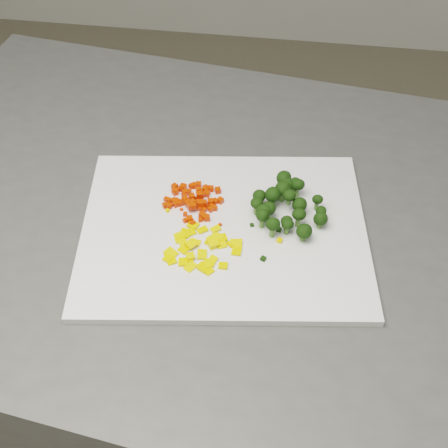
# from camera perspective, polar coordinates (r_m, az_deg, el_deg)

# --- Properties ---
(ground) EXTENTS (4.00, 4.00, 0.00)m
(ground) POSITION_cam_1_polar(r_m,az_deg,el_deg) (1.77, 9.51, -18.76)
(ground) COLOR #736952
(ground) RESTS_ON ground
(counter_block) EXTENTS (1.21, 0.92, 0.90)m
(counter_block) POSITION_cam_1_polar(r_m,az_deg,el_deg) (1.33, -0.80, -12.43)
(counter_block) COLOR #464644
(counter_block) RESTS_ON ground
(cutting_board) EXTENTS (0.46, 0.38, 0.01)m
(cutting_board) POSITION_cam_1_polar(r_m,az_deg,el_deg) (0.93, 0.00, -0.66)
(cutting_board) COLOR white
(cutting_board) RESTS_ON counter_block
(carrot_pile) EXTENTS (0.09, 0.09, 0.03)m
(carrot_pile) POSITION_cam_1_polar(r_m,az_deg,el_deg) (0.95, -2.79, 2.41)
(carrot_pile) COLOR red
(carrot_pile) RESTS_ON cutting_board
(pepper_pile) EXTENTS (0.11, 0.11, 0.02)m
(pepper_pile) POSITION_cam_1_polar(r_m,az_deg,el_deg) (0.89, -2.15, -2.29)
(pepper_pile) COLOR yellow
(pepper_pile) RESTS_ON cutting_board
(broccoli_pile) EXTENTS (0.11, 0.11, 0.05)m
(broccoli_pile) POSITION_cam_1_polar(r_m,az_deg,el_deg) (0.93, 6.08, 2.11)
(broccoli_pile) COLOR black
(broccoli_pile) RESTS_ON cutting_board
(carrot_cube_0) EXTENTS (0.01, 0.01, 0.01)m
(carrot_cube_0) POSITION_cam_1_polar(r_m,az_deg,el_deg) (0.97, -1.94, 2.71)
(carrot_cube_0) COLOR red
(carrot_cube_0) RESTS_ON carrot_pile
(carrot_cube_1) EXTENTS (0.01, 0.01, 0.01)m
(carrot_cube_1) POSITION_cam_1_polar(r_m,az_deg,el_deg) (0.95, -1.84, 1.29)
(carrot_cube_1) COLOR red
(carrot_cube_1) RESTS_ON carrot_pile
(carrot_cube_2) EXTENTS (0.01, 0.01, 0.01)m
(carrot_cube_2) POSITION_cam_1_polar(r_m,az_deg,el_deg) (0.95, -2.90, 1.99)
(carrot_cube_2) COLOR red
(carrot_cube_2) RESTS_ON carrot_pile
(carrot_cube_3) EXTENTS (0.01, 0.01, 0.01)m
(carrot_cube_3) POSITION_cam_1_polar(r_m,az_deg,el_deg) (0.98, -0.57, 3.09)
(carrot_cube_3) COLOR red
(carrot_cube_3) RESTS_ON carrot_pile
(carrot_cube_4) EXTENTS (0.01, 0.01, 0.01)m
(carrot_cube_4) POSITION_cam_1_polar(r_m,az_deg,el_deg) (0.98, -3.93, 3.25)
(carrot_cube_4) COLOR red
(carrot_cube_4) RESTS_ON carrot_pile
(carrot_cube_5) EXTENTS (0.01, 0.01, 0.01)m
(carrot_cube_5) POSITION_cam_1_polar(r_m,az_deg,el_deg) (0.96, -2.77, 2.27)
(carrot_cube_5) COLOR red
(carrot_cube_5) RESTS_ON carrot_pile
(carrot_cube_6) EXTENTS (0.01, 0.01, 0.01)m
(carrot_cube_6) POSITION_cam_1_polar(r_m,az_deg,el_deg) (0.95, -3.32, 1.96)
(carrot_cube_6) COLOR red
(carrot_cube_6) RESTS_ON carrot_pile
(carrot_cube_7) EXTENTS (0.01, 0.01, 0.01)m
(carrot_cube_7) POSITION_cam_1_polar(r_m,az_deg,el_deg) (0.95, -3.20, 1.99)
(carrot_cube_7) COLOR red
(carrot_cube_7) RESTS_ON carrot_pile
(carrot_cube_8) EXTENTS (0.01, 0.01, 0.01)m
(carrot_cube_8) POSITION_cam_1_polar(r_m,az_deg,el_deg) (0.99, -3.04, 3.52)
(carrot_cube_8) COLOR red
(carrot_cube_8) RESTS_ON carrot_pile
(carrot_cube_9) EXTENTS (0.01, 0.01, 0.01)m
(carrot_cube_9) POSITION_cam_1_polar(r_m,az_deg,el_deg) (0.93, -3.16, 0.44)
(carrot_cube_9) COLOR red
(carrot_cube_9) RESTS_ON carrot_pile
(carrot_cube_10) EXTENTS (0.01, 0.01, 0.01)m
(carrot_cube_10) POSITION_cam_1_polar(r_m,az_deg,el_deg) (0.99, -2.73, 3.53)
(carrot_cube_10) COLOR red
(carrot_cube_10) RESTS_ON carrot_pile
(carrot_cube_11) EXTENTS (0.01, 0.01, 0.01)m
(carrot_cube_11) POSITION_cam_1_polar(r_m,az_deg,el_deg) (0.97, -3.63, 2.72)
(carrot_cube_11) COLOR red
(carrot_cube_11) RESTS_ON carrot_pile
(carrot_cube_12) EXTENTS (0.01, 0.01, 0.01)m
(carrot_cube_12) POSITION_cam_1_polar(r_m,az_deg,el_deg) (0.99, -2.35, 3.61)
(carrot_cube_12) COLOR red
(carrot_cube_12) RESTS_ON carrot_pile
(carrot_cube_13) EXTENTS (0.01, 0.01, 0.01)m
(carrot_cube_13) POSITION_cam_1_polar(r_m,az_deg,el_deg) (0.97, -5.04, 2.14)
(carrot_cube_13) COLOR red
(carrot_cube_13) RESTS_ON carrot_pile
(carrot_cube_14) EXTENTS (0.01, 0.01, 0.01)m
(carrot_cube_14) POSITION_cam_1_polar(r_m,az_deg,el_deg) (0.96, -0.81, 2.08)
(carrot_cube_14) COLOR red
(carrot_cube_14) RESTS_ON carrot_pile
(carrot_cube_15) EXTENTS (0.01, 0.01, 0.01)m
(carrot_cube_15) POSITION_cam_1_polar(r_m,az_deg,el_deg) (0.96, -2.96, 2.50)
(carrot_cube_15) COLOR red
(carrot_cube_15) RESTS_ON carrot_pile
(carrot_cube_16) EXTENTS (0.01, 0.01, 0.01)m
(carrot_cube_16) POSITION_cam_1_polar(r_m,az_deg,el_deg) (0.94, -3.57, 0.90)
(carrot_cube_16) COLOR red
(carrot_cube_16) RESTS_ON carrot_pile
(carrot_cube_17) EXTENTS (0.01, 0.01, 0.01)m
(carrot_cube_17) POSITION_cam_1_polar(r_m,az_deg,el_deg) (0.96, -3.57, 2.28)
(carrot_cube_17) COLOR red
(carrot_cube_17) RESTS_ON carrot_pile
(carrot_cube_18) EXTENTS (0.01, 0.01, 0.01)m
(carrot_cube_18) POSITION_cam_1_polar(r_m,az_deg,el_deg) (0.96, -4.40, 1.83)
(carrot_cube_18) COLOR red
(carrot_cube_18) RESTS_ON carrot_pile
(carrot_cube_19) EXTENTS (0.01, 0.01, 0.01)m
(carrot_cube_19) POSITION_cam_1_polar(r_m,az_deg,el_deg) (0.96, -4.63, 2.10)
(carrot_cube_19) COLOR red
(carrot_cube_19) RESTS_ON carrot_pile
(carrot_cube_20) EXTENTS (0.01, 0.01, 0.01)m
(carrot_cube_20) POSITION_cam_1_polar(r_m,az_deg,el_deg) (0.96, -5.41, 1.71)
(carrot_cube_20) COLOR red
(carrot_cube_20) RESTS_ON carrot_pile
(carrot_cube_21) EXTENTS (0.01, 0.01, 0.01)m
(carrot_cube_21) POSITION_cam_1_polar(r_m,az_deg,el_deg) (0.99, -2.93, 3.48)
(carrot_cube_21) COLOR red
(carrot_cube_21) RESTS_ON carrot_pile
(carrot_cube_22) EXTENTS (0.01, 0.01, 0.01)m
(carrot_cube_22) POSITION_cam_1_polar(r_m,az_deg,el_deg) (0.94, -2.80, 1.65)
(carrot_cube_22) COLOR red
(carrot_cube_22) RESTS_ON carrot_pile
(carrot_cube_23) EXTENTS (0.01, 0.01, 0.01)m
(carrot_cube_23) POSITION_cam_1_polar(r_m,az_deg,el_deg) (0.98, -3.54, 2.90)
(carrot_cube_23) COLOR red
(carrot_cube_23) RESTS_ON carrot_pile
(carrot_cube_24) EXTENTS (0.01, 0.01, 0.01)m
(carrot_cube_24) POSITION_cam_1_polar(r_m,az_deg,el_deg) (0.95, -1.82, 1.94)
(carrot_cube_24) COLOR red
(carrot_cube_24) RESTS_ON carrot_pile
(carrot_cube_25) EXTENTS (0.01, 0.01, 0.01)m
(carrot_cube_25) POSITION_cam_1_polar(r_m,az_deg,el_deg) (0.96, -1.25, 2.03)
(carrot_cube_25) COLOR red
(carrot_cube_25) RESTS_ON carrot_pile
(carrot_cube_26) EXTENTS (0.01, 0.01, 0.01)m
(carrot_cube_26) POSITION_cam_1_polar(r_m,az_deg,el_deg) (0.96, -1.99, 1.95)
(carrot_cube_26) COLOR red
(carrot_cube_26) RESTS_ON carrot_pile
(carrot_cube_27) EXTENTS (0.01, 0.01, 0.01)m
(carrot_cube_27) POSITION_cam_1_polar(r_m,az_deg,el_deg) (0.98, -3.20, 2.96)
(carrot_cube_27) COLOR red
(carrot_cube_27) RESTS_ON carrot_pile
(carrot_cube_28) EXTENTS (0.01, 0.01, 0.01)m
(carrot_cube_28) POSITION_cam_1_polar(r_m,az_deg,el_deg) (0.93, -2.95, 0.03)
(carrot_cube_28) COLOR red
(carrot_cube_28) RESTS_ON carrot_pile
(carrot_cube_29) EXTENTS (0.01, 0.01, 0.01)m
(carrot_cube_29) POSITION_cam_1_polar(r_m,az_deg,el_deg) (0.98, -1.75, 3.19)
(carrot_cube_29) COLOR red
(carrot_cube_29) RESTS_ON carrot_pile
(carrot_cube_30) EXTENTS (0.01, 0.01, 0.01)m
(carrot_cube_30) POSITION_cam_1_polar(r_m,az_deg,el_deg) (0.99, -4.53, 3.43)
(carrot_cube_30) COLOR red
(carrot_cube_30) RESTS_ON carrot_pile
(carrot_cube_31) EXTENTS (0.01, 0.01, 0.01)m
(carrot_cube_31) POSITION_cam_1_polar(r_m,az_deg,el_deg) (0.94, -3.09, 1.63)
(carrot_cube_31) COLOR red
(carrot_cube_31) RESTS_ON carrot_pile
(carrot_cube_32) EXTENTS (0.01, 0.01, 0.01)m
(carrot_cube_32) POSITION_cam_1_polar(r_m,az_deg,el_deg) (0.93, -3.58, 0.32)
(carrot_cube_32) COLOR red
(carrot_cube_32) RESTS_ON carrot_pile
(carrot_cube_33) EXTENTS (0.01, 0.01, 0.01)m
(carrot_cube_33) POSITION_cam_1_polar(r_m,az_deg,el_deg) (0.98, -4.52, 2.98)
(carrot_cube_33) COLOR red
(carrot_cube_33) RESTS_ON carrot_pile
(carrot_cube_34) EXTENTS (0.01, 0.01, 0.01)m
(carrot_cube_34) POSITION_cam_1_polar(r_m,az_deg,el_deg) (0.93, -2.85, 0.08)
(carrot_cube_34) COLOR red
(carrot_cube_34) RESTS_ON carrot_pile
(carrot_cube_35) EXTENTS (0.01, 0.01, 0.01)m
(carrot_cube_35) POSITION_cam_1_polar(r_m,az_deg,el_deg) (0.96, -3.68, 2.16)
(carrot_cube_35) COLOR red
(carrot_cube_35) RESTS_ON carrot_pile
(carrot_cube_36) EXTENTS (0.01, 0.01, 0.01)m
(carrot_cube_36) POSITION_cam_1_polar(r_m,az_deg,el_deg) (0.94, -1.55, 0.56)
(carrot_cube_36) COLOR red
(carrot_cube_36) RESTS_ON carrot_pile
(carrot_cube_37) EXTENTS (0.01, 0.01, 0.01)m
(carrot_cube_37) POSITION_cam_1_polar(r_m,az_deg,el_deg) (0.96, -0.35, 2.16)
(carrot_cube_37) COLOR red
(carrot_cube_37) RESTS_ON carrot_pile
(carrot_cube_38) EXTENTS (0.01, 0.01, 0.01)m
(carrot_cube_38) POSITION_cam_1_polar(r_m,az_deg,el_deg) (0.98, -4.43, 3.00)
(carrot_cube_38) COLOR red
(carrot_cube_38) RESTS_ON carrot_pile
(carrot_cube_39) EXTENTS (0.01, 0.01, 0.01)m
(carrot_cube_39) POSITION_cam_1_polar(r_m,az_deg,el_deg) (0.96, -3.99, 1.93)
(carrot_cube_39) COLOR red
(carrot_cube_39) RESTS_ON carrot_pile
(carrot_cube_40) EXTENTS (0.01, 0.01, 0.01)m
(carrot_cube_40) POSITION_cam_1_polar(r_m,az_deg,el_deg) (0.98, -4.51, 2.83)
(carrot_cube_40) COLOR red
(carrot_cube_40) RESTS_ON carrot_pile
(carrot_cube_41) EXTENTS (0.01, 0.01, 0.01)m
(carrot_cube_41) POSITION_cam_1_polar(r_m,az_deg,el_deg) (0.95, -1.59, 1.63)
(carrot_cube_41) COLOR red
(carrot_cube_41) RESTS_ON carrot_pile
(carrot_cube_42) EXTENTS (0.01, 0.01, 0.01)m
(carrot_cube_42) POSITION_cam_1_polar(r_m,az_deg,el_deg) (0.93, -2.18, 0.39)
(carrot_cube_42) COLOR red
(carrot_cube_42) RESTS_ON carrot_pile
(carrot_cube_43) EXTENTS (0.01, 0.01, 0.01)m
(carrot_cube_43) POSITION_cam_1_polar(r_m,az_deg,el_deg) (0.96, -1.15, 1.70)
(carrot_cube_43) COLOR red
(carrot_cube_43) RESTS_ON carrot_pile
(carrot_cube_44) EXTENTS (0.01, 0.01, 0.01)m
(carrot_cube_44) POSITION_cam_1_polar(r_m,az_deg,el_deg) (0.97, -1.57, 2.75)
(carrot_cube_44) COLOR red
(carrot_cube_44) RESTS_ON carrot_pile
(carrot_cube_45) EXTENTS (0.01, 0.01, 0.01)m
(carrot_cube_45) POSITION_cam_1_polar(r_m,az_deg,el_deg) (0.97, -5.31, 2.28)
(carrot_cube_45) COLOR red
(carrot_cube_45) RESTS_ON carrot_pile
(carrot_cube_46) EXTENTS (0.01, 0.01, 0.01)m
(carrot_cube_46) POSITION_cam_1_polar(r_m,az_deg,el_deg) (0.94, -2.03, 0.83)
(carrot_cube_46) COLOR red
(carrot_cube_46) RESTS_ON carrot_pile
(carrot_cube_47) EXTENTS (0.01, 0.01, 0.01)m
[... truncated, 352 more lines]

